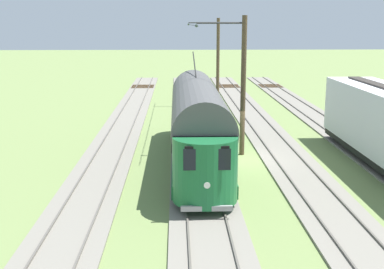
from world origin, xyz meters
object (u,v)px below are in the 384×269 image
object	(u,v)px
vintage_streetcar	(198,121)
switch_stand	(332,109)
catenary_pole_mid_near	(242,84)
catenary_pole_foreground	(217,61)

from	to	relation	value
vintage_streetcar	switch_stand	world-z (taller)	vintage_streetcar
catenary_pole_mid_near	switch_stand	world-z (taller)	catenary_pole_mid_near
switch_stand	catenary_pole_mid_near	bearing A→B (deg)	51.91
catenary_pole_mid_near	switch_stand	bearing A→B (deg)	-128.09
catenary_pole_foreground	vintage_streetcar	bearing A→B (deg)	82.19
vintage_streetcar	catenary_pole_mid_near	xyz separation A→B (m)	(-2.50, -1.66, 1.73)
catenary_pole_foreground	switch_stand	size ratio (longest dim) A/B	6.19
switch_stand	vintage_streetcar	bearing A→B (deg)	48.70
catenary_pole_mid_near	vintage_streetcar	bearing A→B (deg)	33.70
vintage_streetcar	catenary_pole_mid_near	distance (m)	3.46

